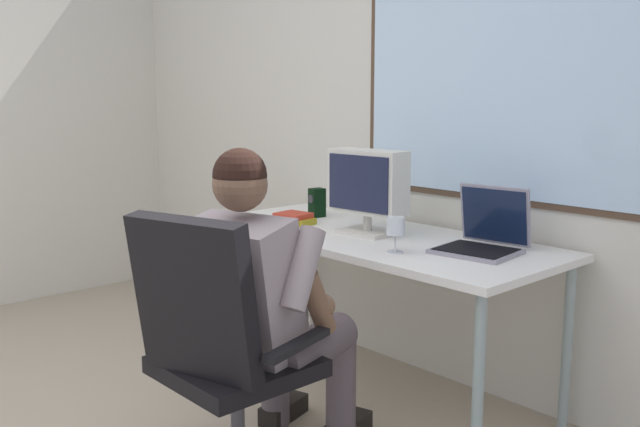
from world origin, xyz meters
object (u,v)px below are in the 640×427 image
object	(u,v)px
book_stack	(294,218)
person_seated	(264,303)
crt_monitor	(368,185)
laptop	(485,234)
wine_glass	(396,228)
desk_speaker	(317,203)
office_chair	(216,341)
desk	(371,246)

from	to	relation	value
book_stack	person_seated	bearing A→B (deg)	-47.25
crt_monitor	book_stack	xyz separation A→B (m)	(-0.41, -0.08, -0.20)
crt_monitor	laptop	xyz separation A→B (m)	(0.56, 0.11, -0.16)
book_stack	wine_glass	bearing A→B (deg)	-7.87
person_seated	book_stack	size ratio (longest dim) A/B	5.77
person_seated	wine_glass	size ratio (longest dim) A/B	8.35
person_seated	desk_speaker	size ratio (longest dim) A/B	8.18
office_chair	person_seated	xyz separation A→B (m)	(-0.06, 0.25, 0.07)
wine_glass	desk_speaker	world-z (taller)	desk_speaker
office_chair	book_stack	world-z (taller)	office_chair
laptop	book_stack	distance (m)	0.99
book_stack	laptop	bearing A→B (deg)	11.10
desk	laptop	xyz separation A→B (m)	(0.54, 0.10, 0.12)
desk_speaker	person_seated	bearing A→B (deg)	-52.07
office_chair	crt_monitor	size ratio (longest dim) A/B	2.65
desk_speaker	book_stack	world-z (taller)	desk_speaker
wine_glass	book_stack	distance (m)	0.76
desk	wine_glass	bearing A→B (deg)	-31.85
crt_monitor	wine_glass	world-z (taller)	crt_monitor
office_chair	laptop	distance (m)	1.18
desk	wine_glass	world-z (taller)	wine_glass
office_chair	book_stack	bearing A→B (deg)	126.54
office_chair	desk	bearing A→B (deg)	103.91
desk	office_chair	bearing A→B (deg)	-76.09
desk_speaker	desk	bearing A→B (deg)	-13.54
office_chair	crt_monitor	world-z (taller)	crt_monitor
wine_glass	person_seated	bearing A→B (deg)	-102.81
desk	office_chair	xyz separation A→B (m)	(0.25, -1.02, -0.13)
person_seated	crt_monitor	world-z (taller)	person_seated
wine_glass	book_stack	xyz separation A→B (m)	(-0.75, 0.10, -0.07)
desk	desk_speaker	distance (m)	0.53
crt_monitor	book_stack	world-z (taller)	crt_monitor
person_seated	laptop	world-z (taller)	person_seated
crt_monitor	wine_glass	bearing A→B (deg)	-29.10
person_seated	crt_monitor	xyz separation A→B (m)	(-0.21, 0.76, 0.35)
crt_monitor	wine_glass	distance (m)	0.40
desk	wine_glass	size ratio (longest dim) A/B	12.05
person_seated	book_stack	distance (m)	0.93
office_chair	desk_speaker	world-z (taller)	office_chair
laptop	wine_glass	distance (m)	0.37
book_stack	office_chair	bearing A→B (deg)	-53.46
desk	book_stack	distance (m)	0.45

